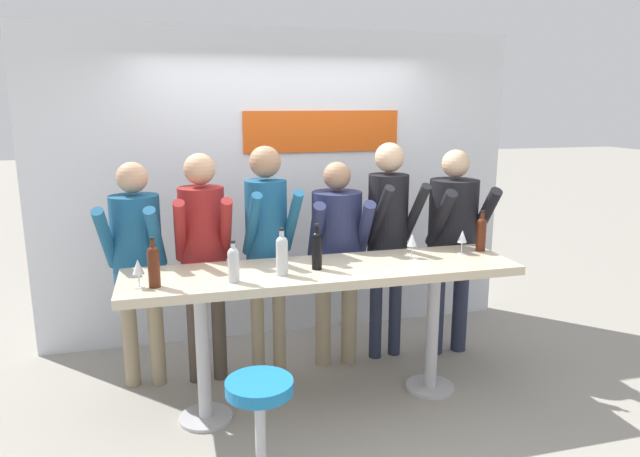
{
  "coord_description": "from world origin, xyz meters",
  "views": [
    {
      "loc": [
        -0.98,
        -3.58,
        2.09
      ],
      "look_at": [
        0.0,
        0.1,
        1.25
      ],
      "focal_mm": 32.0,
      "sensor_mm": 36.0,
      "label": 1
    }
  ],
  "objects_px": {
    "wine_glass_1": "(138,268)",
    "person_center": "(337,243)",
    "wine_bottle_0": "(481,232)",
    "wine_bottle_2": "(282,253)",
    "person_center_left": "(267,235)",
    "wine_bottle_1": "(154,264)",
    "person_right": "(453,231)",
    "wine_glass_0": "(412,241)",
    "wine_glass_2": "(462,237)",
    "wine_bottle_4": "(234,263)",
    "person_far_left": "(137,251)",
    "person_center_right": "(388,225)",
    "bar_stool": "(260,418)",
    "person_left": "(203,243)",
    "tasting_table": "(324,286)",
    "wine_bottle_3": "(317,249)"
  },
  "relations": [
    {
      "from": "wine_bottle_0",
      "to": "person_right",
      "type": "bearing_deg",
      "value": 90.89
    },
    {
      "from": "person_left",
      "to": "wine_glass_0",
      "type": "bearing_deg",
      "value": -17.68
    },
    {
      "from": "person_center_left",
      "to": "wine_glass_0",
      "type": "distance_m",
      "value": 1.07
    },
    {
      "from": "bar_stool",
      "to": "wine_bottle_4",
      "type": "bearing_deg",
      "value": 94.38
    },
    {
      "from": "wine_bottle_4",
      "to": "wine_glass_2",
      "type": "bearing_deg",
      "value": 8.37
    },
    {
      "from": "tasting_table",
      "to": "person_far_left",
      "type": "bearing_deg",
      "value": 153.73
    },
    {
      "from": "wine_bottle_2",
      "to": "wine_bottle_4",
      "type": "xyz_separation_m",
      "value": [
        -0.32,
        -0.07,
        -0.02
      ]
    },
    {
      "from": "person_center_right",
      "to": "person_right",
      "type": "distance_m",
      "value": 0.56
    },
    {
      "from": "wine_bottle_1",
      "to": "person_center",
      "type": "bearing_deg",
      "value": 27.91
    },
    {
      "from": "person_far_left",
      "to": "wine_glass_1",
      "type": "relative_size",
      "value": 9.55
    },
    {
      "from": "bar_stool",
      "to": "person_right",
      "type": "bearing_deg",
      "value": 36.41
    },
    {
      "from": "wine_bottle_4",
      "to": "wine_glass_2",
      "type": "height_order",
      "value": "wine_bottle_4"
    },
    {
      "from": "wine_bottle_2",
      "to": "wine_bottle_4",
      "type": "distance_m",
      "value": 0.33
    },
    {
      "from": "person_right",
      "to": "wine_glass_1",
      "type": "distance_m",
      "value": 2.54
    },
    {
      "from": "person_center_left",
      "to": "person_center",
      "type": "bearing_deg",
      "value": -0.27
    },
    {
      "from": "wine_bottle_1",
      "to": "wine_bottle_2",
      "type": "bearing_deg",
      "value": 3.17
    },
    {
      "from": "tasting_table",
      "to": "bar_stool",
      "type": "relative_size",
      "value": 4.14
    },
    {
      "from": "tasting_table",
      "to": "wine_glass_2",
      "type": "height_order",
      "value": "wine_glass_2"
    },
    {
      "from": "wine_glass_2",
      "to": "wine_bottle_0",
      "type": "bearing_deg",
      "value": 13.24
    },
    {
      "from": "person_center_right",
      "to": "wine_bottle_1",
      "type": "xyz_separation_m",
      "value": [
        -1.81,
        -0.75,
        0.02
      ]
    },
    {
      "from": "wine_bottle_0",
      "to": "wine_bottle_4",
      "type": "distance_m",
      "value": 1.91
    },
    {
      "from": "tasting_table",
      "to": "person_right",
      "type": "bearing_deg",
      "value": 23.93
    },
    {
      "from": "person_center_left",
      "to": "person_right",
      "type": "height_order",
      "value": "person_center_left"
    },
    {
      "from": "person_left",
      "to": "person_right",
      "type": "xyz_separation_m",
      "value": [
        2.02,
        -0.01,
        -0.03
      ]
    },
    {
      "from": "wine_glass_1",
      "to": "person_center",
      "type": "bearing_deg",
      "value": 26.15
    },
    {
      "from": "wine_bottle_0",
      "to": "wine_bottle_2",
      "type": "distance_m",
      "value": 1.58
    },
    {
      "from": "person_left",
      "to": "wine_glass_0",
      "type": "xyz_separation_m",
      "value": [
        1.45,
        -0.48,
        0.04
      ]
    },
    {
      "from": "person_far_left",
      "to": "person_right",
      "type": "xyz_separation_m",
      "value": [
        2.49,
        -0.05,
        0.02
      ]
    },
    {
      "from": "person_center_left",
      "to": "wine_bottle_1",
      "type": "distance_m",
      "value": 1.05
    },
    {
      "from": "tasting_table",
      "to": "person_center_left",
      "type": "bearing_deg",
      "value": 118.77
    },
    {
      "from": "person_right",
      "to": "wine_bottle_1",
      "type": "relative_size",
      "value": 5.58
    },
    {
      "from": "person_center_right",
      "to": "wine_glass_2",
      "type": "height_order",
      "value": "person_center_right"
    },
    {
      "from": "person_center",
      "to": "person_left",
      "type": "bearing_deg",
      "value": -173.33
    },
    {
      "from": "person_center_right",
      "to": "wine_bottle_0",
      "type": "distance_m",
      "value": 0.74
    },
    {
      "from": "wine_glass_1",
      "to": "wine_glass_2",
      "type": "distance_m",
      "value": 2.28
    },
    {
      "from": "bar_stool",
      "to": "person_left",
      "type": "height_order",
      "value": "person_left"
    },
    {
      "from": "bar_stool",
      "to": "wine_bottle_1",
      "type": "relative_size",
      "value": 2.08
    },
    {
      "from": "wine_bottle_3",
      "to": "wine_bottle_4",
      "type": "distance_m",
      "value": 0.59
    },
    {
      "from": "person_far_left",
      "to": "person_center_right",
      "type": "bearing_deg",
      "value": 9.76
    },
    {
      "from": "wine_glass_2",
      "to": "person_center",
      "type": "bearing_deg",
      "value": 148.54
    },
    {
      "from": "person_center",
      "to": "wine_glass_0",
      "type": "relative_size",
      "value": 9.35
    },
    {
      "from": "wine_glass_1",
      "to": "wine_bottle_1",
      "type": "bearing_deg",
      "value": -5.08
    },
    {
      "from": "wine_bottle_1",
      "to": "wine_bottle_4",
      "type": "relative_size",
      "value": 1.18
    },
    {
      "from": "person_center",
      "to": "person_center_right",
      "type": "xyz_separation_m",
      "value": [
        0.44,
        0.03,
        0.11
      ]
    },
    {
      "from": "tasting_table",
      "to": "person_center",
      "type": "distance_m",
      "value": 0.66
    },
    {
      "from": "person_left",
      "to": "wine_bottle_2",
      "type": "height_order",
      "value": "person_left"
    },
    {
      "from": "wine_bottle_3",
      "to": "wine_bottle_2",
      "type": "bearing_deg",
      "value": -164.5
    },
    {
      "from": "wine_bottle_0",
      "to": "wine_bottle_2",
      "type": "xyz_separation_m",
      "value": [
        -1.57,
        -0.22,
        0.0
      ]
    },
    {
      "from": "person_right",
      "to": "person_center_left",
      "type": "bearing_deg",
      "value": -178.64
    },
    {
      "from": "person_center",
      "to": "wine_glass_1",
      "type": "height_order",
      "value": "person_center"
    }
  ]
}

